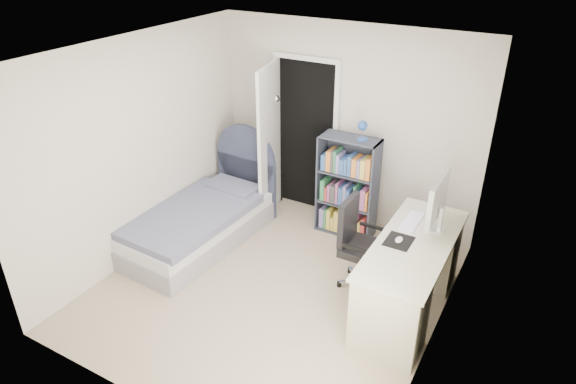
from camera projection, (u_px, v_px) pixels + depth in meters
The scene contains 8 objects.
room_shell at pixel (271, 183), 4.96m from camera, with size 3.50×3.70×2.60m.
door at pixel (282, 138), 6.56m from camera, with size 0.92×0.81×2.06m.
bed at pixel (203, 220), 6.24m from camera, with size 1.03×2.03×1.22m.
nightstand at pixel (247, 170), 7.16m from camera, with size 0.44×0.44×0.64m.
floor_lamp at pixel (275, 160), 6.94m from camera, with size 0.22×0.22×1.55m.
bookcase at pixel (347, 190), 6.25m from camera, with size 0.71×0.31×1.52m.
desk at pixel (411, 273), 5.01m from camera, with size 0.67×1.67×1.37m.
office_chair at pixel (358, 240), 5.35m from camera, with size 0.51×0.52×1.01m.
Camera 1 is at (2.31, -3.78, 3.49)m, focal length 32.00 mm.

